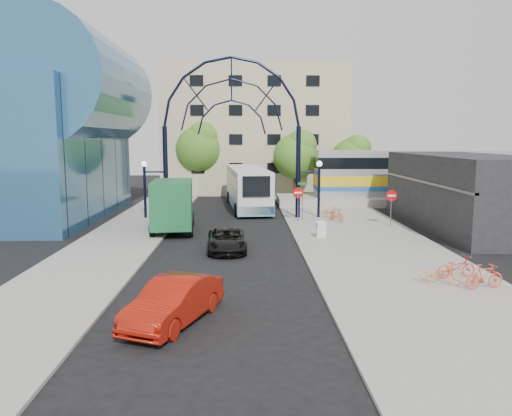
{
  "coord_description": "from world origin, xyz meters",
  "views": [
    {
      "loc": [
        1.03,
        -23.65,
        6.09
      ],
      "look_at": [
        1.64,
        6.0,
        1.95
      ],
      "focal_mm": 35.0,
      "sensor_mm": 36.0,
      "label": 1
    }
  ],
  "objects_px": {
    "bike_near_a": "(329,212)",
    "city_bus": "(247,187)",
    "tree_north_b": "(200,146)",
    "bike_near_b": "(336,214)",
    "tree_north_a": "(297,154)",
    "tree_north_c": "(353,156)",
    "black_suv": "(227,240)",
    "gateway_arch": "(232,105)",
    "train_car": "(451,173)",
    "stop_sign": "(298,196)",
    "red_sedan": "(174,301)",
    "sandwich_board": "(321,228)",
    "green_truck": "(173,206)",
    "bike_far_a": "(440,274)",
    "bike_far_c": "(456,267)",
    "do_not_enter_sign": "(391,199)",
    "street_name_sign": "(303,193)",
    "bike_far_b": "(484,276)"
  },
  "relations": [
    {
      "from": "tree_north_b",
      "to": "green_truck",
      "type": "relative_size",
      "value": 1.15
    },
    {
      "from": "train_car",
      "to": "bike_near_a",
      "type": "bearing_deg",
      "value": -146.96
    },
    {
      "from": "street_name_sign",
      "to": "train_car",
      "type": "bearing_deg",
      "value": 32.42
    },
    {
      "from": "tree_north_c",
      "to": "black_suv",
      "type": "distance_m",
      "value": 27.96
    },
    {
      "from": "gateway_arch",
      "to": "bike_near_b",
      "type": "bearing_deg",
      "value": -14.42
    },
    {
      "from": "street_name_sign",
      "to": "do_not_enter_sign",
      "type": "bearing_deg",
      "value": -24.16
    },
    {
      "from": "bike_far_a",
      "to": "bike_far_c",
      "type": "relative_size",
      "value": 0.88
    },
    {
      "from": "red_sedan",
      "to": "bike_near_b",
      "type": "relative_size",
      "value": 2.68
    },
    {
      "from": "city_bus",
      "to": "red_sedan",
      "type": "distance_m",
      "value": 27.8
    },
    {
      "from": "tree_north_a",
      "to": "bike_near_a",
      "type": "distance_m",
      "value": 12.87
    },
    {
      "from": "bike_near_a",
      "to": "train_car",
      "type": "bearing_deg",
      "value": -2.09
    },
    {
      "from": "bike_far_a",
      "to": "tree_north_a",
      "type": "bearing_deg",
      "value": 26.04
    },
    {
      "from": "stop_sign",
      "to": "do_not_enter_sign",
      "type": "xyz_separation_m",
      "value": [
        6.2,
        -2.0,
        -0.02
      ]
    },
    {
      "from": "stop_sign",
      "to": "bike_far_c",
      "type": "height_order",
      "value": "stop_sign"
    },
    {
      "from": "tree_north_c",
      "to": "green_truck",
      "type": "bearing_deg",
      "value": -130.07
    },
    {
      "from": "stop_sign",
      "to": "bike_far_b",
      "type": "bearing_deg",
      "value": -70.74
    },
    {
      "from": "tree_north_a",
      "to": "bike_far_a",
      "type": "height_order",
      "value": "tree_north_a"
    },
    {
      "from": "train_car",
      "to": "black_suv",
      "type": "height_order",
      "value": "train_car"
    },
    {
      "from": "street_name_sign",
      "to": "green_truck",
      "type": "relative_size",
      "value": 0.4
    },
    {
      "from": "sandwich_board",
      "to": "red_sedan",
      "type": "xyz_separation_m",
      "value": [
        -6.96,
        -13.66,
        0.01
      ]
    },
    {
      "from": "green_truck",
      "to": "black_suv",
      "type": "distance_m",
      "value": 7.19
    },
    {
      "from": "gateway_arch",
      "to": "do_not_enter_sign",
      "type": "distance_m",
      "value": 13.43
    },
    {
      "from": "black_suv",
      "to": "street_name_sign",
      "type": "bearing_deg",
      "value": 58.12
    },
    {
      "from": "sandwich_board",
      "to": "bike_near_b",
      "type": "relative_size",
      "value": 0.58
    },
    {
      "from": "tree_north_b",
      "to": "bike_far_b",
      "type": "relative_size",
      "value": 4.74
    },
    {
      "from": "tree_north_c",
      "to": "do_not_enter_sign",
      "type": "bearing_deg",
      "value": -93.58
    },
    {
      "from": "bike_near_a",
      "to": "city_bus",
      "type": "bearing_deg",
      "value": 99.87
    },
    {
      "from": "gateway_arch",
      "to": "bike_far_a",
      "type": "xyz_separation_m",
      "value": [
        9.05,
        -17.87,
        -8.01
      ]
    },
    {
      "from": "do_not_enter_sign",
      "to": "tree_north_c",
      "type": "distance_m",
      "value": 18.11
    },
    {
      "from": "tree_north_b",
      "to": "tree_north_c",
      "type": "xyz_separation_m",
      "value": [
        16.0,
        -2.0,
        -0.99
      ]
    },
    {
      "from": "bike_far_b",
      "to": "bike_far_c",
      "type": "height_order",
      "value": "bike_far_b"
    },
    {
      "from": "stop_sign",
      "to": "red_sedan",
      "type": "xyz_separation_m",
      "value": [
        -6.16,
        -19.69,
        -1.24
      ]
    },
    {
      "from": "sandwich_board",
      "to": "tree_north_b",
      "type": "bearing_deg",
      "value": 111.59
    },
    {
      "from": "gateway_arch",
      "to": "green_truck",
      "type": "bearing_deg",
      "value": -127.2
    },
    {
      "from": "sandwich_board",
      "to": "red_sedan",
      "type": "relative_size",
      "value": 0.22
    },
    {
      "from": "green_truck",
      "to": "city_bus",
      "type": "bearing_deg",
      "value": 60.52
    },
    {
      "from": "bike_near_b",
      "to": "gateway_arch",
      "type": "bearing_deg",
      "value": 140.4
    },
    {
      "from": "tree_north_b",
      "to": "bike_near_b",
      "type": "distance_m",
      "value": 21.76
    },
    {
      "from": "bike_far_a",
      "to": "bike_far_b",
      "type": "distance_m",
      "value": 1.65
    },
    {
      "from": "stop_sign",
      "to": "bike_near_b",
      "type": "bearing_deg",
      "value": 0.88
    },
    {
      "from": "gateway_arch",
      "to": "sandwich_board",
      "type": "bearing_deg",
      "value": -55.09
    },
    {
      "from": "green_truck",
      "to": "red_sedan",
      "type": "xyz_separation_m",
      "value": [
        2.41,
        -16.72,
        -0.95
      ]
    },
    {
      "from": "bike_near_b",
      "to": "street_name_sign",
      "type": "bearing_deg",
      "value": 141.82
    },
    {
      "from": "bike_near_b",
      "to": "sandwich_board",
      "type": "bearing_deg",
      "value": -133.57
    },
    {
      "from": "tree_north_c",
      "to": "bike_far_b",
      "type": "distance_m",
      "value": 32.67
    },
    {
      "from": "do_not_enter_sign",
      "to": "bike_near_b",
      "type": "xyz_separation_m",
      "value": [
        -3.38,
        2.04,
        -1.34
      ]
    },
    {
      "from": "bike_near_b",
      "to": "bike_far_b",
      "type": "height_order",
      "value": "bike_near_b"
    },
    {
      "from": "train_car",
      "to": "bike_near_b",
      "type": "xyz_separation_m",
      "value": [
        -12.38,
        -9.96,
        -2.27
      ]
    },
    {
      "from": "sandwich_board",
      "to": "tree_north_c",
      "type": "distance_m",
      "value": 23.17
    },
    {
      "from": "city_bus",
      "to": "stop_sign",
      "type": "bearing_deg",
      "value": -71.36
    }
  ]
}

